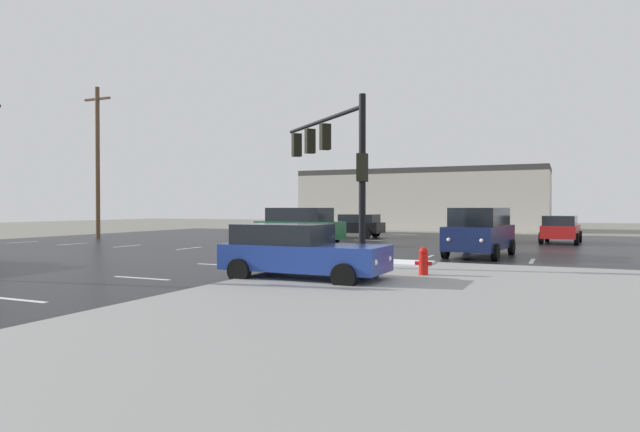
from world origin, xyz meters
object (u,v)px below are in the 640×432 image
traffic_signal_mast (333,152)px  fire_hydrant (424,261)px  sedan_blue (299,251)px  sedan_black (353,225)px  sedan_white (478,228)px  sedan_red (561,229)px  utility_pole_far (98,160)px  suv_green (299,225)px  suv_navy (480,231)px

traffic_signal_mast → fire_hydrant: 5.83m
sedan_blue → sedan_black: same height
fire_hydrant → sedan_white: 18.50m
fire_hydrant → sedan_red: size_ratio=0.17×
utility_pole_far → suv_green: bearing=-1.6°
sedan_blue → sedan_black: bearing=107.5°
suv_green → sedan_blue: suv_green is taller
sedan_black → fire_hydrant: bearing=118.1°
traffic_signal_mast → sedan_red: size_ratio=1.20×
suv_green → sedan_blue: (6.67, -13.59, -0.24)m
suv_navy → sedan_red: (3.03, 10.71, -0.24)m
fire_hydrant → suv_green: 15.15m
sedan_red → sedan_blue: bearing=167.0°
traffic_signal_mast → utility_pole_far: (-21.09, 9.48, 1.26)m
suv_green → suv_navy: (10.12, -3.51, 0.00)m
suv_green → utility_pole_far: 15.87m
suv_green → sedan_black: (0.06, 8.12, -0.24)m
sedan_blue → suv_navy: bearing=71.6°
traffic_signal_mast → sedan_white: traffic_signal_mast is taller
traffic_signal_mast → suv_navy: size_ratio=1.12×
sedan_white → utility_pole_far: utility_pole_far is taller
suv_green → utility_pole_far: (-15.30, 0.44, 4.20)m
suv_navy → sedan_white: bearing=-166.2°
sedan_blue → sedan_red: (6.48, 20.78, 0.00)m
sedan_white → sedan_red: 4.55m
traffic_signal_mast → sedan_red: traffic_signal_mast is taller
traffic_signal_mast → sedan_black: 18.37m
fire_hydrant → suv_navy: suv_navy is taller
sedan_white → suv_green: bearing=-52.1°
suv_green → sedan_blue: bearing=121.7°
traffic_signal_mast → sedan_black: bearing=-29.3°
sedan_white → traffic_signal_mast: bearing=-10.6°
sedan_red → utility_pole_far: 29.58m
traffic_signal_mast → sedan_red: (7.36, 16.24, -3.17)m
traffic_signal_mast → suv_navy: 7.61m
suv_navy → utility_pole_far: (-25.42, 3.95, 4.20)m
sedan_white → utility_pole_far: 25.15m
traffic_signal_mast → suv_green: 11.13m
sedan_blue → sedan_black: (-6.61, 21.70, 0.00)m
suv_navy → sedan_black: suv_navy is taller
sedan_black → sedan_red: bearing=178.2°
suv_navy → suv_green: bearing=-103.7°
fire_hydrant → sedan_black: (-9.62, 19.76, 0.32)m
suv_green → sedan_blue: 15.14m
suv_green → utility_pole_far: size_ratio=0.49×
sedan_blue → utility_pole_far: (-21.97, 14.03, 4.43)m
suv_navy → sedan_red: bearing=169.7°
suv_navy → sedan_black: 15.38m
sedan_red → utility_pole_far: bearing=107.7°
sedan_blue → sedan_black: 22.69m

